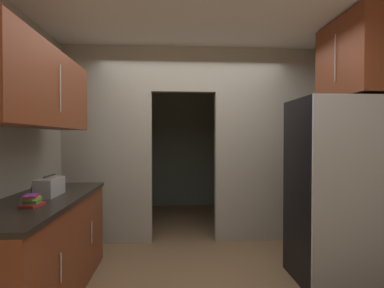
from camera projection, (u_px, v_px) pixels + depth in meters
The scene contains 9 objects.
kitchen_overhead_slab at pixel (198, 18), 3.15m from camera, with size 3.93×6.72×0.06m, color silver.
kitchen_partition at pixel (194, 140), 4.12m from camera, with size 3.53×0.12×2.70m.
adjoining_room_shell at pixel (187, 143), 5.73m from camera, with size 3.53×2.29×2.70m.
refrigerator at pixel (336, 190), 2.96m from camera, with size 0.81×0.72×1.83m.
lower_cabinet_run at pixel (40, 251), 2.58m from camera, with size 0.67×1.89×0.91m.
upper_cabinet_counterside at pixel (39, 88), 2.55m from camera, with size 0.36×1.70×0.68m.
upper_cabinet_fridgeside at pixel (352, 58), 3.05m from camera, with size 0.36×0.89×0.81m.
boombox at pixel (49, 187), 2.70m from camera, with size 0.17×0.35×0.19m.
book_stack at pixel (32, 201), 2.29m from camera, with size 0.15×0.18×0.09m.
Camera 1 is at (-0.27, -2.75, 1.44)m, focal length 27.64 mm.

